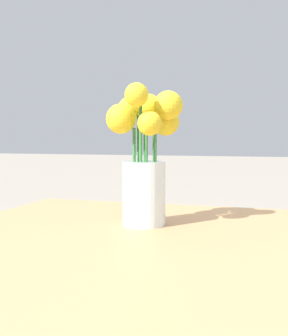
% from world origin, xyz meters
% --- Properties ---
extents(table_front, '(0.91, 0.89, 0.70)m').
position_xyz_m(table_front, '(0.00, 0.00, 0.61)').
color(table_front, tan).
rests_on(table_front, ground_plane).
extents(flower_vase, '(0.17, 0.15, 0.31)m').
position_xyz_m(flower_vase, '(-0.03, 0.13, 0.85)').
color(flower_vase, silver).
rests_on(flower_vase, table_front).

